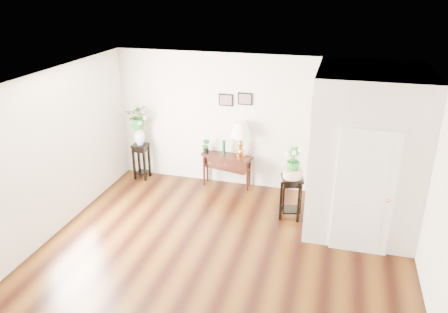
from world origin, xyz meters
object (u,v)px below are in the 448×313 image
at_px(plant_stand_a, 142,161).
at_px(console_table, 227,170).
at_px(plant_stand_b, 291,197).
at_px(table_lamp, 241,141).

bearing_deg(plant_stand_a, console_table, 3.26).
xyz_separation_m(plant_stand_a, plant_stand_b, (3.41, -0.85, 0.01)).
bearing_deg(plant_stand_b, console_table, 147.08).
height_order(table_lamp, plant_stand_a, table_lamp).
distance_m(plant_stand_a, plant_stand_b, 3.51).
bearing_deg(plant_stand_a, table_lamp, 2.83).
bearing_deg(console_table, plant_stand_a, -163.83).
bearing_deg(plant_stand_b, table_lamp, 141.02).
xyz_separation_m(console_table, table_lamp, (0.30, 0.00, 0.70)).
height_order(console_table, plant_stand_b, plant_stand_b).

